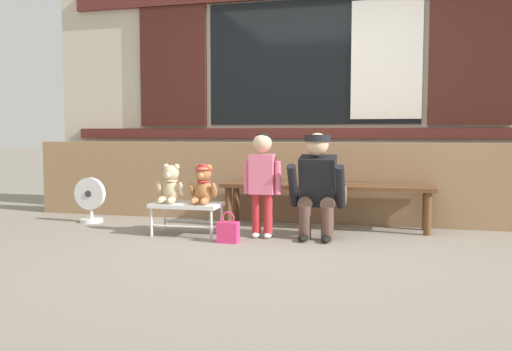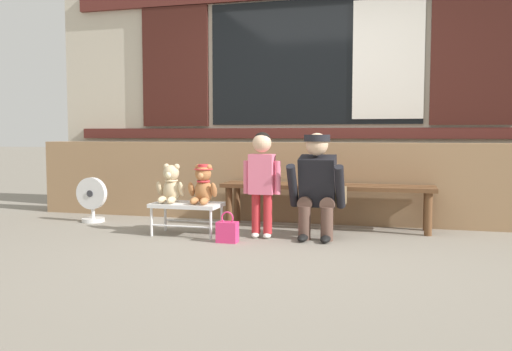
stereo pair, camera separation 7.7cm
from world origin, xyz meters
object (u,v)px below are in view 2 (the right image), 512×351
(wooden_bench_long, at_px, (326,191))
(floor_fan, at_px, (92,200))
(child_standing, at_px, (262,173))
(handbag_on_ground, at_px, (227,231))
(teddy_bear_plain, at_px, (171,185))
(teddy_bear_with_hat, at_px, (203,185))
(small_display_bench, at_px, (187,206))
(adult_crouching, at_px, (318,185))

(wooden_bench_long, distance_m, floor_fan, 2.48)
(child_standing, relative_size, handbag_on_ground, 3.52)
(wooden_bench_long, relative_size, teddy_bear_plain, 5.78)
(teddy_bear_plain, relative_size, teddy_bear_with_hat, 1.00)
(teddy_bear_plain, bearing_deg, wooden_bench_long, 26.77)
(small_display_bench, height_order, child_standing, child_standing)
(handbag_on_ground, bearing_deg, adult_crouching, 27.36)
(wooden_bench_long, relative_size, adult_crouching, 2.21)
(small_display_bench, height_order, teddy_bear_with_hat, teddy_bear_with_hat)
(wooden_bench_long, xyz_separation_m, handbag_on_ground, (-0.73, -0.93, -0.28))
(adult_crouching, relative_size, handbag_on_ground, 3.49)
(small_display_bench, bearing_deg, wooden_bench_long, 29.81)
(wooden_bench_long, distance_m, teddy_bear_plain, 1.53)
(small_display_bench, bearing_deg, teddy_bear_with_hat, 0.77)
(adult_crouching, bearing_deg, wooden_bench_long, 90.80)
(teddy_bear_plain, height_order, child_standing, child_standing)
(small_display_bench, xyz_separation_m, teddy_bear_plain, (-0.16, 0.00, 0.20))
(small_display_bench, bearing_deg, adult_crouching, 6.72)
(handbag_on_ground, bearing_deg, wooden_bench_long, 51.87)
(adult_crouching, bearing_deg, handbag_on_ground, -152.64)
(small_display_bench, distance_m, teddy_bear_with_hat, 0.26)
(small_display_bench, relative_size, floor_fan, 1.33)
(teddy_bear_with_hat, bearing_deg, small_display_bench, -179.23)
(teddy_bear_plain, distance_m, teddy_bear_with_hat, 0.32)
(wooden_bench_long, distance_m, child_standing, 0.83)
(wooden_bench_long, height_order, small_display_bench, wooden_bench_long)
(wooden_bench_long, distance_m, teddy_bear_with_hat, 1.25)
(adult_crouching, bearing_deg, teddy_bear_with_hat, -172.38)
(handbag_on_ground, bearing_deg, floor_fan, 159.45)
(small_display_bench, xyz_separation_m, teddy_bear_with_hat, (0.16, 0.00, 0.21))
(teddy_bear_with_hat, height_order, child_standing, child_standing)
(child_standing, bearing_deg, teddy_bear_plain, -176.76)
(teddy_bear_with_hat, bearing_deg, handbag_on_ground, -37.25)
(teddy_bear_plain, height_order, teddy_bear_with_hat, same)
(handbag_on_ground, bearing_deg, child_standing, 50.82)
(small_display_bench, xyz_separation_m, child_standing, (0.71, 0.05, 0.33))
(teddy_bear_with_hat, bearing_deg, teddy_bear_plain, -179.87)
(floor_fan, bearing_deg, small_display_bench, -18.15)
(handbag_on_ground, relative_size, floor_fan, 0.57)
(adult_crouching, distance_m, floor_fan, 2.50)
(adult_crouching, relative_size, floor_fan, 1.98)
(wooden_bench_long, bearing_deg, teddy_bear_plain, -153.23)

